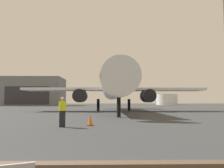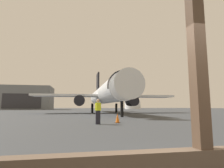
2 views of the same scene
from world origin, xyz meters
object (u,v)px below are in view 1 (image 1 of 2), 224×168
object	(u,v)px
traffic_cone	(90,120)
distant_hangar	(34,92)
ground_crew_worker	(62,111)
fuel_storage_tank	(167,100)
airplane	(114,87)

from	to	relation	value
traffic_cone	distant_hangar	world-z (taller)	distant_hangar
distant_hangar	ground_crew_worker	bearing A→B (deg)	-71.63
ground_crew_worker	fuel_storage_tank	size ratio (longest dim) A/B	0.21
ground_crew_worker	distant_hangar	bearing A→B (deg)	108.37
airplane	traffic_cone	world-z (taller)	airplane
ground_crew_worker	fuel_storage_tank	bearing A→B (deg)	71.26
fuel_storage_tank	distant_hangar	bearing A→B (deg)	-168.87
airplane	traffic_cone	distance (m)	20.67
airplane	fuel_storage_tank	size ratio (longest dim) A/B	4.09
traffic_cone	distant_hangar	distance (m)	72.45
distant_hangar	fuel_storage_tank	world-z (taller)	distant_hangar
airplane	distant_hangar	xyz separation A→B (m)	(-26.58, 47.76, 1.26)
airplane	ground_crew_worker	size ratio (longest dim) A/B	19.17
airplane	ground_crew_worker	bearing A→B (deg)	-100.01
airplane	distant_hangar	distance (m)	54.67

